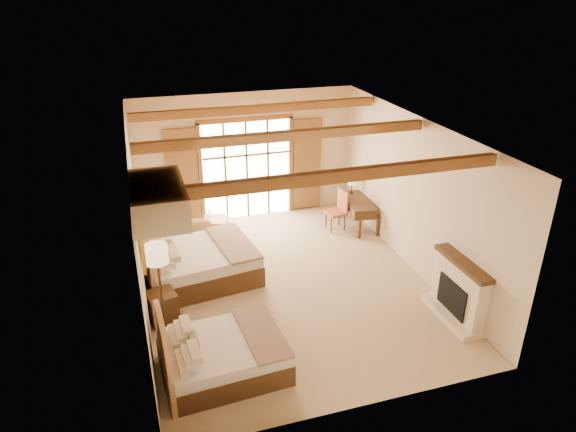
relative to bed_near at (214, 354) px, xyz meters
name	(u,v)px	position (x,y,z in m)	size (l,w,h in m)	color
floor	(287,283)	(1.84, 2.19, -0.37)	(7.00, 7.00, 0.00)	tan
wall_back	(246,156)	(1.84, 5.69, 1.23)	(5.50, 5.50, 0.00)	beige
wall_left	(138,230)	(-0.91, 2.19, 1.23)	(7.00, 7.00, 0.00)	beige
wall_right	(415,195)	(4.59, 2.19, 1.23)	(7.00, 7.00, 0.00)	beige
ceiling	(287,129)	(1.84, 2.19, 2.83)	(7.00, 7.00, 0.00)	#B07139
ceiling_beams	(287,136)	(1.84, 2.19, 2.71)	(5.39, 4.60, 0.18)	brown
french_doors	(247,170)	(1.84, 5.63, 0.88)	(3.95, 0.08, 2.60)	white
fireplace	(458,293)	(4.44, 0.19, 0.14)	(0.46, 1.40, 1.16)	beige
painting	(141,241)	(-0.86, 1.44, 1.38)	(0.06, 0.95, 0.75)	gold
canopy_valance	(158,199)	(-0.56, 0.19, 2.58)	(0.70, 1.40, 0.45)	beige
bed_near	(214,354)	(0.00, 0.00, 0.00)	(1.96, 1.53, 1.24)	#4A351D
bed_far	(190,261)	(0.00, 2.85, 0.07)	(2.46, 1.98, 1.47)	#4A351D
nightstand	(162,307)	(-0.66, 1.63, -0.08)	(0.48, 0.48, 0.58)	#4A351D
floor_lamp	(157,260)	(-0.66, 1.19, 1.13)	(0.37, 0.37, 1.76)	#3A2519
armchair	(195,227)	(0.34, 4.61, -0.03)	(0.73, 0.75, 0.69)	tan
ottoman	(216,226)	(0.85, 4.82, -0.17)	(0.57, 0.57, 0.41)	tan
desk	(358,212)	(4.31, 4.20, 0.01)	(0.77, 1.40, 0.71)	#4A351D
desk_chair	(336,217)	(3.74, 4.23, -0.06)	(0.50, 0.50, 0.99)	#B46437
desk_lamp	(352,182)	(4.30, 4.67, 0.64)	(0.20, 0.20, 0.39)	#3A2519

